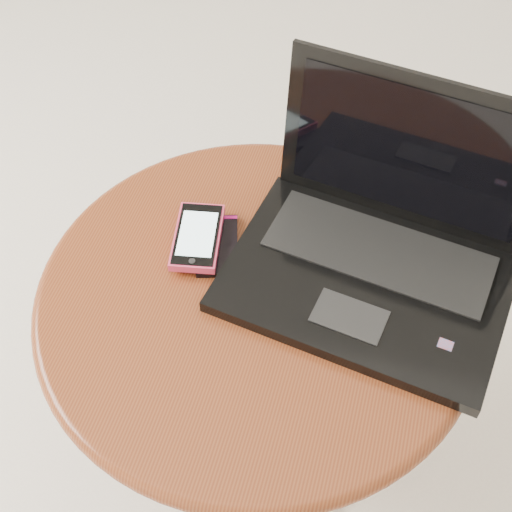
# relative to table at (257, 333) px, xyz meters

# --- Properties ---
(table) EXTENTS (0.58, 0.58, 0.46)m
(table) POSITION_rel_table_xyz_m (0.00, 0.00, 0.00)
(table) COLOR #542F12
(table) RESTS_ON ground
(laptop) EXTENTS (0.39, 0.33, 0.23)m
(laptop) POSITION_rel_table_xyz_m (0.14, 0.08, 0.14)
(laptop) COLOR black
(laptop) RESTS_ON table
(phone_black) EXTENTS (0.08, 0.11, 0.01)m
(phone_black) POSITION_rel_table_xyz_m (-0.07, 0.06, 0.10)
(phone_black) COLOR black
(phone_black) RESTS_ON table
(phone_pink) EXTENTS (0.08, 0.12, 0.01)m
(phone_pink) POSITION_rel_table_xyz_m (-0.10, 0.06, 0.11)
(phone_pink) COLOR #D9365A
(phone_pink) RESTS_ON phone_black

